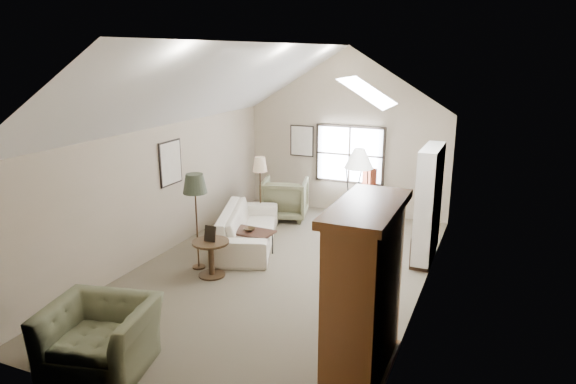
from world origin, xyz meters
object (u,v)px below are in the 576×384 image
at_px(armoire, 364,293).
at_px(side_table, 211,258).
at_px(side_chair, 362,193).
at_px(coffee_table, 250,242).
at_px(armchair_far, 285,198).
at_px(sofa, 248,227).
at_px(armchair_near, 100,336).

relative_size(armoire, side_table, 3.36).
bearing_deg(side_chair, coffee_table, -92.72).
bearing_deg(armchair_far, side_table, 76.66).
bearing_deg(side_table, sofa, 93.58).
bearing_deg(sofa, armchair_near, 163.17).
bearing_deg(armoire, armchair_far, 122.16).
relative_size(armchair_far, side_table, 1.62).
xyz_separation_m(armchair_far, coffee_table, (0.27, -2.35, -0.24)).
distance_m(armchair_far, coffee_table, 2.38).
bearing_deg(armchair_near, armoire, 7.03).
xyz_separation_m(side_table, side_chair, (1.56, 4.33, 0.27)).
distance_m(coffee_table, side_table, 1.19).
bearing_deg(coffee_table, armoire, -43.88).
height_order(armchair_near, armchair_far, armchair_far).
bearing_deg(sofa, armoire, -155.46).
bearing_deg(armchair_near, armchair_far, 79.32).
distance_m(sofa, side_chair, 3.20).
distance_m(sofa, coffee_table, 0.51).
xyz_separation_m(armoire, armchair_far, (-3.33, 5.30, -0.62)).
height_order(armchair_far, coffee_table, armchair_far).
relative_size(sofa, armchair_near, 2.03).
relative_size(sofa, side_table, 3.99).
relative_size(armoire, coffee_table, 2.33).
relative_size(armoire, armchair_far, 2.07).
bearing_deg(armoire, coffee_table, 136.12).
bearing_deg(armoire, sofa, 134.57).
distance_m(sofa, armchair_near, 4.49).
xyz_separation_m(sofa, armchair_near, (0.25, -4.49, 0.04)).
relative_size(armoire, side_chair, 1.85).
bearing_deg(armchair_far, armchair_near, 77.19).
height_order(coffee_table, side_chair, side_chair).
bearing_deg(sofa, coffee_table, -168.88).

